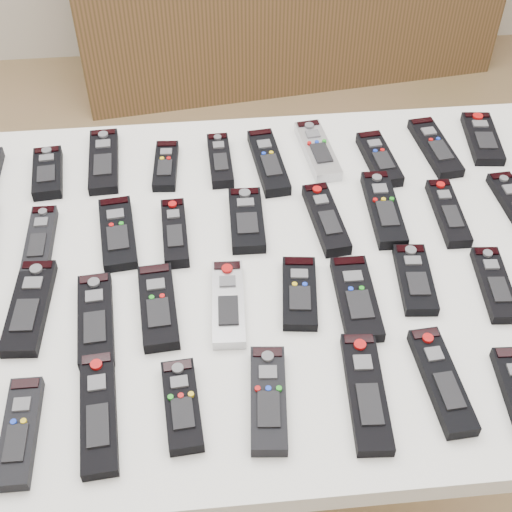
{
  "coord_description": "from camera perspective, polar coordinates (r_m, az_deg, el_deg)",
  "views": [
    {
      "loc": [
        0.01,
        -0.96,
        1.7
      ],
      "look_at": [
        0.09,
        -0.1,
        0.8
      ],
      "focal_mm": 50.0,
      "sensor_mm": 36.0,
      "label": 1
    }
  ],
  "objects": [
    {
      "name": "ground",
      "position": [
        1.95,
        -3.13,
        -14.55
      ],
      "size": [
        4.0,
        4.0,
        0.0
      ],
      "primitive_type": "plane",
      "color": "#9A804E",
      "rests_on": "ground"
    },
    {
      "name": "table",
      "position": [
        1.3,
        0.0,
        -2.38
      ],
      "size": [
        1.25,
        0.88,
        0.78
      ],
      "color": "white",
      "rests_on": "ground"
    },
    {
      "name": "remote_1",
      "position": [
        1.49,
        -16.33,
        6.4
      ],
      "size": [
        0.07,
        0.15,
        0.02
      ],
      "primitive_type": "cube",
      "rotation": [
        0.0,
        0.0,
        0.09
      ],
      "color": "black",
      "rests_on": "table"
    },
    {
      "name": "remote_2",
      "position": [
        1.49,
        -12.09,
        7.44
      ],
      "size": [
        0.06,
        0.19,
        0.02
      ],
      "primitive_type": "cube",
      "rotation": [
        0.0,
        0.0,
        0.04
      ],
      "color": "black",
      "rests_on": "table"
    },
    {
      "name": "remote_3",
      "position": [
        1.46,
        -7.23,
        7.18
      ],
      "size": [
        0.05,
        0.15,
        0.02
      ],
      "primitive_type": "cube",
      "rotation": [
        0.0,
        0.0,
        -0.07
      ],
      "color": "black",
      "rests_on": "table"
    },
    {
      "name": "remote_4",
      "position": [
        1.46,
        -2.89,
        7.66
      ],
      "size": [
        0.05,
        0.16,
        0.02
      ],
      "primitive_type": "cube",
      "rotation": [
        0.0,
        0.0,
        0.02
      ],
      "color": "black",
      "rests_on": "table"
    },
    {
      "name": "remote_5",
      "position": [
        1.45,
        1.0,
        7.53
      ],
      "size": [
        0.07,
        0.2,
        0.02
      ],
      "primitive_type": "cube",
      "rotation": [
        0.0,
        0.0,
        0.1
      ],
      "color": "black",
      "rests_on": "table"
    },
    {
      "name": "remote_6",
      "position": [
        1.49,
        4.94,
        8.39
      ],
      "size": [
        0.07,
        0.19,
        0.02
      ],
      "primitive_type": "cube",
      "rotation": [
        0.0,
        0.0,
        0.11
      ],
      "color": "#B7B7BC",
      "rests_on": "table"
    },
    {
      "name": "remote_7",
      "position": [
        1.48,
        9.82,
        7.66
      ],
      "size": [
        0.07,
        0.16,
        0.02
      ],
      "primitive_type": "cube",
      "rotation": [
        0.0,
        0.0,
        0.1
      ],
      "color": "black",
      "rests_on": "table"
    },
    {
      "name": "remote_8",
      "position": [
        1.54,
        14.13,
        8.42
      ],
      "size": [
        0.07,
        0.19,
        0.02
      ],
      "primitive_type": "cube",
      "rotation": [
        0.0,
        0.0,
        0.11
      ],
      "color": "black",
      "rests_on": "table"
    },
    {
      "name": "remote_9",
      "position": [
        1.59,
        17.66,
        8.95
      ],
      "size": [
        0.08,
        0.17,
        0.02
      ],
      "primitive_type": "cube",
      "rotation": [
        0.0,
        0.0,
        -0.11
      ],
      "color": "black",
      "rests_on": "table"
    },
    {
      "name": "remote_11",
      "position": [
        1.34,
        -16.89,
        1.17
      ],
      "size": [
        0.05,
        0.17,
        0.02
      ],
      "primitive_type": "cube",
      "rotation": [
        0.0,
        0.0,
        -0.01
      ],
      "color": "black",
      "rests_on": "table"
    },
    {
      "name": "remote_12",
      "position": [
        1.32,
        -11.01,
        1.82
      ],
      "size": [
        0.08,
        0.18,
        0.02
      ],
      "primitive_type": "cube",
      "rotation": [
        0.0,
        0.0,
        0.1
      ],
      "color": "black",
      "rests_on": "table"
    },
    {
      "name": "remote_13",
      "position": [
        1.31,
        -6.51,
        1.87
      ],
      "size": [
        0.05,
        0.16,
        0.02
      ],
      "primitive_type": "cube",
      "rotation": [
        0.0,
        0.0,
        0.04
      ],
      "color": "black",
      "rests_on": "table"
    },
    {
      "name": "remote_14",
      "position": [
        1.32,
        -0.75,
        2.9
      ],
      "size": [
        0.07,
        0.16,
        0.02
      ],
      "primitive_type": "cube",
      "rotation": [
        0.0,
        0.0,
        -0.03
      ],
      "color": "black",
      "rests_on": "table"
    },
    {
      "name": "remote_15",
      "position": [
        1.33,
        5.61,
        2.98
      ],
      "size": [
        0.07,
        0.18,
        0.02
      ],
      "primitive_type": "cube",
      "rotation": [
        0.0,
        0.0,
        0.1
      ],
      "color": "black",
      "rests_on": "table"
    },
    {
      "name": "remote_16",
      "position": [
        1.37,
        10.16,
        3.73
      ],
      "size": [
        0.06,
        0.2,
        0.02
      ],
      "primitive_type": "cube",
      "rotation": [
        0.0,
        0.0,
        -0.02
      ],
      "color": "black",
      "rests_on": "table"
    },
    {
      "name": "remote_17",
      "position": [
        1.39,
        15.11,
        3.37
      ],
      "size": [
        0.05,
        0.17,
        0.02
      ],
      "primitive_type": "cube",
      "rotation": [
        0.0,
        0.0,
        -0.02
      ],
      "color": "black",
      "rests_on": "table"
    },
    {
      "name": "remote_20",
      "position": [
        1.24,
        -17.67,
        -3.91
      ],
      "size": [
        0.07,
        0.2,
        0.02
      ],
      "primitive_type": "cube",
      "rotation": [
        0.0,
        0.0,
        -0.07
      ],
      "color": "black",
      "rests_on": "table"
    },
    {
      "name": "remote_21",
      "position": [
        1.19,
        -12.71,
        -4.95
      ],
      "size": [
        0.07,
        0.19,
        0.02
      ],
      "primitive_type": "cube",
      "rotation": [
        0.0,
        0.0,
        0.07
      ],
      "color": "black",
      "rests_on": "table"
    },
    {
      "name": "remote_22",
      "position": [
        1.19,
        -7.83,
        -4.03
      ],
      "size": [
        0.07,
        0.18,
        0.02
      ],
      "primitive_type": "cube",
      "rotation": [
        0.0,
        0.0,
        0.07
      ],
      "color": "black",
      "rests_on": "table"
    },
    {
      "name": "remote_23",
      "position": [
        1.19,
        -2.24,
        -3.8
      ],
      "size": [
        0.06,
        0.18,
        0.02
      ],
      "primitive_type": "cube",
      "rotation": [
        0.0,
        0.0,
        -0.05
      ],
      "color": "#B7B7BC",
      "rests_on": "table"
    },
    {
      "name": "remote_24",
      "position": [
        1.2,
        3.5,
        -2.96
      ],
      "size": [
        0.07,
        0.16,
        0.02
      ],
      "primitive_type": "cube",
      "rotation": [
        0.0,
        0.0,
        -0.12
      ],
      "color": "black",
      "rests_on": "table"
    },
    {
      "name": "remote_25",
      "position": [
        1.2,
        8.03,
        -3.36
      ],
      "size": [
        0.06,
        0.17,
        0.02
      ],
      "primitive_type": "cube",
      "rotation": [
        0.0,
        0.0,
        -0.01
      ],
      "color": "black",
      "rests_on": "table"
    },
    {
      "name": "remote_26",
      "position": [
        1.25,
        12.6,
        -1.82
      ],
      "size": [
        0.07,
        0.15,
        0.02
      ],
      "primitive_type": "cube",
      "rotation": [
        0.0,
        0.0,
        -0.08
      ],
      "color": "black",
      "rests_on": "table"
    },
    {
      "name": "remote_27",
      "position": [
        1.28,
        18.55,
        -2.15
      ],
      "size": [
        0.06,
        0.16,
        0.02
      ],
      "primitive_type": "cube",
      "rotation": [
        0.0,
        0.0,
        -0.08
      ],
      "color": "black",
      "rests_on": "table"
    },
    {
      "name": "remote_30",
      "position": [
        1.1,
        -18.37,
        -13.21
      ],
      "size": [
        0.05,
        0.17,
        0.02
      ],
      "primitive_type": "cube",
      "rotation": [
        0.0,
        0.0,
        -0.01
      ],
      "color": "black",
      "rests_on": "table"
    },
    {
      "name": "remote_31",
      "position": [
        1.09,
        -12.48,
        -12.12
      ],
      "size": [
        0.07,
        0.21,
        0.02
      ],
      "primitive_type": "cube",
      "rotation": [
        0.0,
        0.0,
        0.08
      ],
      "color": "black",
      "rests_on": "table"
    },
    {
      "name": "remote_32",
      "position": [
        1.07,
        -5.94,
        -11.81
      ],
      "size": [
        0.06,
        0.15,
        0.02
      ],
      "primitive_type": "cube",
      "rotation": [
        0.0,
        0.0,
        0.07
      ],
      "color": "black",
      "rests_on": "table"
    },
    {
      "name": "remote_33",
      "position": [
        1.07,
        0.99,
        -11.37
      ],
      "size": [
        0.07,
        0.18,
        0.02
      ],
      "primitive_type": "cube",
      "rotation": [
        0.0,
        0.0,
        -0.09
      ],
      "color": "black",
      "rests_on": "table"
    },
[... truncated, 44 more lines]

